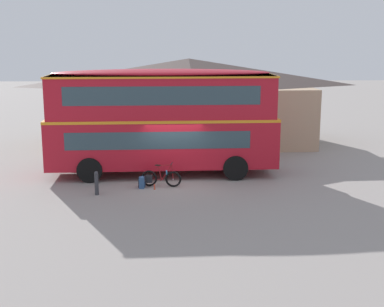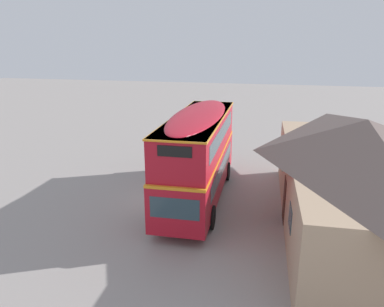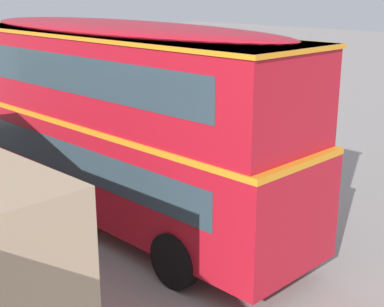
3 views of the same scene
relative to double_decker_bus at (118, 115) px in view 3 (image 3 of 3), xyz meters
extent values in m
plane|color=gray|center=(0.49, -1.43, -2.64)|extent=(120.00, 120.00, 0.00)
cylinder|color=black|center=(3.12, 1.27, -2.09)|extent=(1.11, 0.31, 1.10)
cylinder|color=black|center=(3.18, -1.11, -2.09)|extent=(1.11, 0.31, 1.10)
cylinder|color=black|center=(-3.19, 1.11, -2.09)|extent=(1.11, 0.31, 1.10)
cylinder|color=black|center=(-3.14, -1.27, -2.09)|extent=(1.11, 0.31, 1.10)
cube|color=#B21423|center=(-0.01, 0.00, -1.13)|extent=(10.25, 2.75, 2.10)
cube|color=orange|center=(-0.01, 0.00, -0.05)|extent=(10.27, 2.77, 0.12)
cube|color=#B21423|center=(-0.01, 0.00, 0.93)|extent=(9.95, 2.69, 1.90)
ellipsoid|color=#B21423|center=(-0.01, 0.00, 1.96)|extent=(9.74, 2.64, 0.36)
cube|color=#2D424C|center=(5.07, 0.12, -0.88)|extent=(0.11, 2.05, 0.90)
cube|color=black|center=(4.94, 0.12, 1.46)|extent=(0.09, 1.38, 0.44)
cube|color=#2D424C|center=(-0.18, -1.24, -0.83)|extent=(7.95, 0.24, 0.76)
cube|color=#2D424C|center=(0.02, -1.21, 1.08)|extent=(8.36, 0.25, 0.80)
cube|color=#2D424C|center=(-0.24, 1.23, -0.83)|extent=(7.95, 0.24, 0.76)
cube|color=#2D424C|center=(-0.04, 1.21, 1.08)|extent=(8.36, 0.25, 0.80)
cube|color=orange|center=(-0.01, 0.00, 1.84)|extent=(10.05, 2.78, 0.08)
torus|color=black|center=(0.45, -2.14, -2.30)|extent=(0.68, 0.20, 0.68)
torus|color=black|center=(-0.56, -1.96, -2.30)|extent=(0.68, 0.20, 0.68)
cylinder|color=#B2B2B7|center=(0.45, -2.14, -2.30)|extent=(0.07, 0.11, 0.05)
cylinder|color=#B2B2B7|center=(-0.56, -1.96, -2.30)|extent=(0.07, 0.11, 0.05)
cylinder|color=maroon|center=(0.18, -2.09, -2.03)|extent=(0.46, 0.12, 0.70)
cylinder|color=maroon|center=(0.11, -2.08, -1.72)|extent=(0.57, 0.14, 0.10)
cylinder|color=maroon|center=(-0.10, -2.04, -2.06)|extent=(0.18, 0.07, 0.62)
cylinder|color=maroon|center=(-0.29, -2.01, -2.33)|extent=(0.53, 0.12, 0.09)
cylinder|color=maroon|center=(-0.36, -2.00, -2.03)|extent=(0.41, 0.10, 0.56)
cylinder|color=maroon|center=(0.42, -2.13, -2.00)|extent=(0.10, 0.05, 0.62)
cylinder|color=black|center=(0.39, -2.13, -1.64)|extent=(0.11, 0.46, 0.03)
ellipsoid|color=black|center=(-0.19, -2.03, -1.73)|extent=(0.27, 0.14, 0.06)
cube|color=black|center=(-0.56, -2.12, -2.28)|extent=(0.30, 0.19, 0.32)
cylinder|color=#338CBF|center=(0.18, -2.09, -2.03)|extent=(0.07, 0.07, 0.18)
cube|color=#2D4C7A|center=(-0.85, -2.25, -2.41)|extent=(0.22, 0.30, 0.46)
ellipsoid|color=#2D4C7A|center=(-0.85, -2.25, -2.18)|extent=(0.21, 0.29, 0.10)
cube|color=navy|center=(-0.73, -2.26, -2.48)|extent=(0.04, 0.21, 0.16)
cylinder|color=black|center=(-0.97, -2.17, -2.41)|extent=(0.04, 0.04, 0.37)
cylinder|color=black|center=(-0.97, -2.33, -2.41)|extent=(0.04, 0.04, 0.37)
cylinder|color=#D84C33|center=(-0.32, -2.51, -2.53)|extent=(0.06, 0.06, 0.23)
cylinder|color=black|center=(-0.32, -2.51, -2.40)|extent=(0.04, 0.04, 0.02)
cylinder|color=#333338|center=(-2.59, -3.17, -2.22)|extent=(0.16, 0.16, 0.85)
sphere|color=#333338|center=(-2.59, -3.17, -1.75)|extent=(0.16, 0.16, 0.16)
camera|label=1|loc=(0.35, -23.53, 3.33)|focal=49.53mm
camera|label=2|loc=(17.84, 3.84, 5.43)|focal=34.15mm
camera|label=3|loc=(-10.23, 7.31, 2.81)|focal=51.70mm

